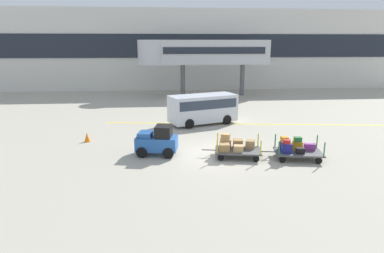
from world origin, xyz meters
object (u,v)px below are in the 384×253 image
object	(u,v)px
baggage_cart_middle	(295,149)
baggage_cart_lead	(235,147)
shuttle_van	(203,107)
safety_cone_near	(87,137)
baggage_tug	(157,141)

from	to	relation	value
baggage_cart_middle	baggage_cart_lead	bearing A→B (deg)	168.96
shuttle_van	safety_cone_near	world-z (taller)	shuttle_van
baggage_tug	baggage_cart_middle	xyz separation A→B (m)	(6.93, -1.21, -0.24)
baggage_cart_lead	baggage_cart_middle	xyz separation A→B (m)	(2.95, -0.58, -0.01)
baggage_tug	safety_cone_near	world-z (taller)	baggage_tug
shuttle_van	safety_cone_near	xyz separation A→B (m)	(-7.37, -3.93, -0.96)
baggage_tug	baggage_cart_lead	distance (m)	4.03
safety_cone_near	baggage_cart_middle	bearing A→B (deg)	-19.54
shuttle_van	safety_cone_near	size ratio (longest dim) A/B	9.38
baggage_tug	shuttle_van	bearing A→B (deg)	64.56
shuttle_van	baggage_tug	bearing A→B (deg)	-115.44
baggage_cart_middle	safety_cone_near	world-z (taller)	baggage_cart_middle
baggage_tug	baggage_cart_middle	bearing A→B (deg)	-9.93
baggage_tug	safety_cone_near	xyz separation A→B (m)	(-4.20, 2.74, -0.48)
baggage_cart_middle	safety_cone_near	xyz separation A→B (m)	(-11.13, 3.95, -0.24)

